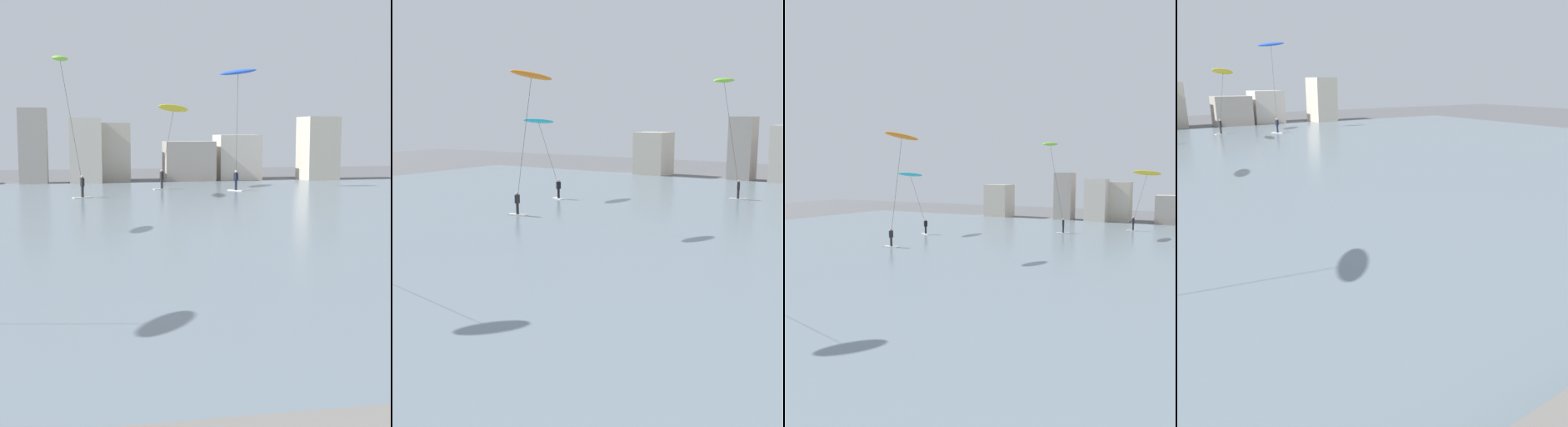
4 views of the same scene
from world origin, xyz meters
The scene contains 4 objects.
water_bay centered at (0.00, 30.32, 0.05)m, with size 84.00×52.00×0.10m, color slate.
kitesurfer_orange centered at (-11.36, 26.37, 8.40)m, with size 4.28×2.92×9.76m.
kitesurfer_cyan centered at (-18.03, 35.98, 6.03)m, with size 4.40×3.49×6.79m.
kitesurfer_lime centered at (-3.89, 42.17, 8.92)m, with size 2.75×3.29×10.01m.
Camera 2 is at (10.34, -0.35, 6.84)m, focal length 44.27 mm.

